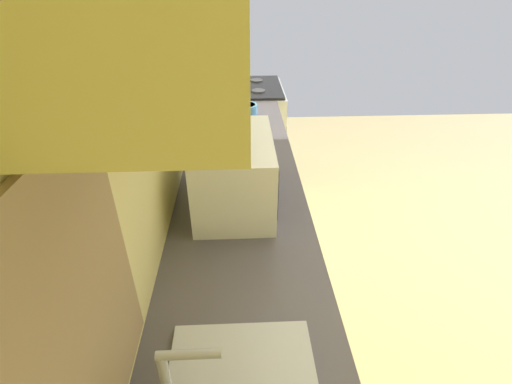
# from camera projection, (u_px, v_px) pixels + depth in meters

# --- Properties ---
(ground_plane) EXTENTS (6.19, 6.19, 0.00)m
(ground_plane) POSITION_uv_depth(u_px,v_px,m) (443.00, 284.00, 2.44)
(ground_plane) COLOR tan
(wall_back) EXTENTS (3.99, 0.12, 2.65)m
(wall_back) POSITION_uv_depth(u_px,v_px,m) (159.00, 86.00, 1.67)
(wall_back) COLOR #E0CE7B
(wall_back) RESTS_ON ground_plane
(counter_run) EXTENTS (3.03, 0.61, 0.88)m
(counter_run) POSITION_uv_depth(u_px,v_px,m) (242.00, 291.00, 1.80)
(counter_run) COLOR #F2DF7A
(counter_run) RESTS_ON ground_plane
(window_back_wall) EXTENTS (0.44, 0.02, 0.62)m
(window_back_wall) POSITION_uv_depth(u_px,v_px,m) (85.00, 312.00, 0.67)
(window_back_wall) COLOR #997A4C
(oven_range) EXTENTS (0.70, 0.69, 1.06)m
(oven_range) POSITION_uv_depth(u_px,v_px,m) (244.00, 135.00, 3.37)
(oven_range) COLOR #B7BABF
(oven_range) RESTS_ON ground_plane
(microwave) EXTENTS (0.52, 0.33, 0.31)m
(microwave) POSITION_uv_depth(u_px,v_px,m) (234.00, 172.00, 1.58)
(microwave) COLOR white
(microwave) RESTS_ON counter_run
(bowl) EXTENTS (0.16, 0.16, 0.07)m
(bowl) POSITION_uv_depth(u_px,v_px,m) (246.00, 108.00, 2.61)
(bowl) COLOR #4C8CBF
(bowl) RESTS_ON counter_run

